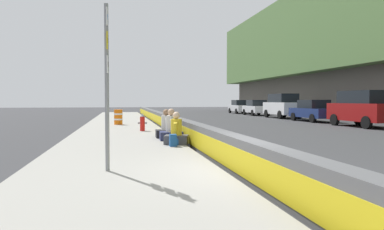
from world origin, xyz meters
The scene contains 15 objects.
ground_plane centered at (0.00, 0.00, 0.00)m, with size 160.00×160.00×0.00m, color #353538.
sidewalk_strip centered at (0.00, 2.65, 0.07)m, with size 80.00×4.40×0.14m, color gray.
jersey_barrier centered at (0.00, 0.00, 0.42)m, with size 76.00×0.45×0.85m.
route_sign_post centered at (0.62, 2.93, 2.23)m, with size 0.44×0.09×3.60m.
fire_hydrant centered at (10.75, 1.57, 0.59)m, with size 0.26×0.46×0.88m.
seated_person_foreground centered at (5.11, 0.73, 0.49)m, with size 0.88×0.97×1.13m.
seated_person_middle centered at (6.35, 0.74, 0.52)m, with size 0.78×0.90×1.21m.
seated_person_rear centered at (7.34, 0.80, 0.50)m, with size 0.75×0.85×1.16m.
backpack centered at (4.49, 0.93, 0.33)m, with size 0.32×0.28×0.40m.
construction_barrel centered at (15.82, 2.78, 0.62)m, with size 0.54×0.54×0.95m.
parked_car_third centered at (12.65, -12.30, 1.18)m, with size 4.85×2.16×2.28m.
parked_car_fourth centered at (18.49, -12.23, 0.86)m, with size 4.53×2.01×1.71m.
parked_car_midline centered at (24.05, -12.29, 1.18)m, with size 4.81×2.08×2.28m.
parked_car_far centered at (30.51, -12.21, 0.86)m, with size 4.55×2.05×1.71m.
parked_car_farther centered at (36.42, -12.33, 0.86)m, with size 4.53×2.01×1.71m.
Camera 1 is at (-7.35, 2.66, 1.68)m, focal length 33.66 mm.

